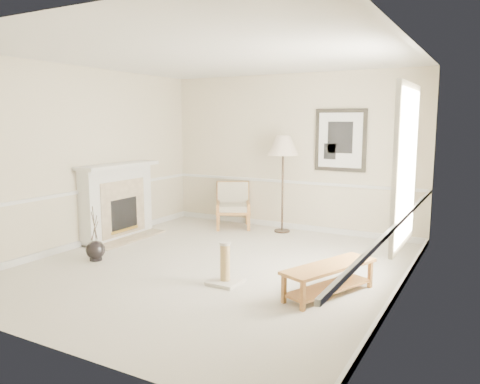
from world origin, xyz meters
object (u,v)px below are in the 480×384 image
object	(u,v)px
floor_vase	(96,250)
floor_lamp	(283,148)
armchair	(233,203)
scratching_post	(225,271)
bench	(329,275)

from	to	relation	value
floor_vase	floor_lamp	size ratio (longest dim) A/B	0.46
armchair	scratching_post	xyz separation A→B (m)	(1.53, -2.88, -0.29)
floor_vase	armchair	size ratio (longest dim) A/B	0.88
floor_vase	floor_lamp	distance (m)	3.70
armchair	scratching_post	distance (m)	3.28
floor_lamp	scratching_post	world-z (taller)	floor_lamp
floor_lamp	bench	size ratio (longest dim) A/B	1.33
bench	scratching_post	bearing A→B (deg)	-168.30
floor_lamp	scratching_post	bearing A→B (deg)	-80.05
armchair	floor_lamp	xyz separation A→B (m)	(1.02, 0.05, 1.08)
floor_vase	scratching_post	xyz separation A→B (m)	(2.18, 0.06, 0.02)
floor_vase	armchair	distance (m)	3.03
floor_vase	bench	size ratio (longest dim) A/B	0.61
floor_lamp	scratching_post	size ratio (longest dim) A/B	3.27
armchair	bench	size ratio (longest dim) A/B	0.69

